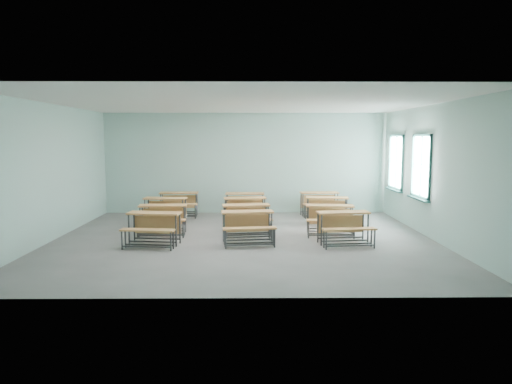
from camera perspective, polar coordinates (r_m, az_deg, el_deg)
room at (r=10.70m, az=-1.16°, el=2.46°), size 9.04×8.04×3.24m
desk_unit_r0c0 at (r=10.48m, az=-12.76°, el=-3.89°), size 1.27×0.93×0.74m
desk_unit_r0c1 at (r=10.40m, az=-1.03°, el=-3.79°), size 1.27×0.93×0.74m
desk_unit_r0c2 at (r=10.51m, az=10.98°, el=-3.81°), size 1.26×0.92×0.74m
desk_unit_r1c0 at (r=11.61m, az=-11.61°, el=-2.83°), size 1.23×0.86×0.74m
desk_unit_r1c1 at (r=11.44m, az=-1.18°, el=-2.83°), size 1.28×0.95×0.74m
desk_unit_r1c2 at (r=11.49m, az=9.23°, el=-2.88°), size 1.25×0.89×0.74m
desk_unit_r2c0 at (r=12.99m, az=-11.40°, el=-1.82°), size 1.26×0.92×0.74m
desk_unit_r2c1 at (r=12.81m, az=-1.33°, el=-1.81°), size 1.28×0.95×0.74m
desk_unit_r2c2 at (r=13.04m, az=8.89°, el=-1.73°), size 1.25×0.90×0.74m
desk_unit_r3c0 at (r=14.23m, az=-9.64°, el=-1.04°), size 1.21×0.84×0.74m
desk_unit_r3c1 at (r=13.87m, az=-1.41°, el=-1.15°), size 1.20×0.83×0.74m
desk_unit_r3c2 at (r=14.22m, az=7.99°, el=-1.02°), size 1.24×0.89×0.74m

